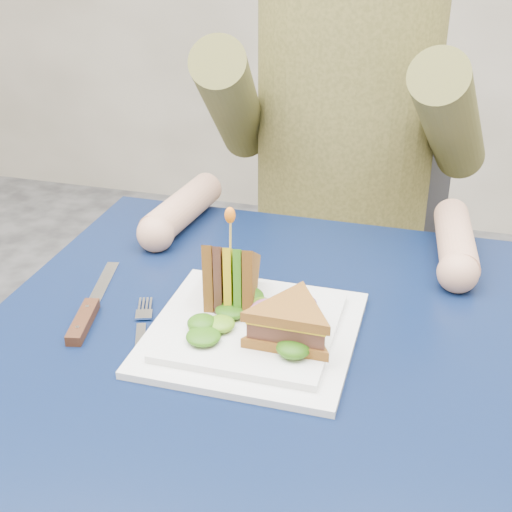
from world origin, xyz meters
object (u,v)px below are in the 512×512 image
(knife, at_px, (87,314))
(sandwich_flat, at_px, (291,323))
(plate, at_px, (253,330))
(diner, at_px, (346,86))
(sandwich_upright, at_px, (231,279))
(chair, at_px, (345,241))
(fork, at_px, (141,337))
(table, at_px, (264,387))

(knife, bearing_deg, sandwich_flat, -1.31)
(plate, xyz_separation_m, knife, (-0.23, -0.02, -0.00))
(diner, relative_size, sandwich_upright, 4.96)
(plate, bearing_deg, sandwich_flat, -24.44)
(chair, height_order, diner, diner)
(plate, bearing_deg, knife, -175.30)
(sandwich_upright, relative_size, fork, 0.87)
(plate, relative_size, sandwich_flat, 2.05)
(fork, xyz_separation_m, knife, (-0.09, 0.03, 0.00))
(chair, distance_m, knife, 0.77)
(fork, relative_size, knife, 0.79)
(plate, bearing_deg, diner, 88.46)
(knife, bearing_deg, chair, 71.04)
(table, bearing_deg, knife, -175.30)
(table, relative_size, fork, 4.34)
(fork, height_order, knife, knife)
(chair, distance_m, sandwich_upright, 0.69)
(diner, relative_size, sandwich_flat, 5.89)
(sandwich_upright, bearing_deg, diner, 83.71)
(sandwich_upright, bearing_deg, plate, -46.51)
(chair, xyz_separation_m, diner, (-0.00, -0.11, 0.37))
(diner, distance_m, fork, 0.66)
(diner, height_order, plate, diner)
(sandwich_upright, bearing_deg, fork, -136.59)
(sandwich_flat, relative_size, fork, 0.73)
(chair, bearing_deg, knife, -108.96)
(diner, distance_m, sandwich_upright, 0.55)
(sandwich_flat, xyz_separation_m, fork, (-0.19, -0.02, -0.04))
(sandwich_upright, bearing_deg, sandwich_flat, -35.63)
(chair, bearing_deg, plate, -91.29)
(table, xyz_separation_m, sandwich_flat, (0.04, -0.03, 0.12))
(chair, relative_size, plate, 3.58)
(sandwich_upright, xyz_separation_m, fork, (-0.09, -0.09, -0.05))
(table, distance_m, chair, 0.69)
(sandwich_upright, bearing_deg, chair, 84.81)
(fork, bearing_deg, plate, 17.73)
(plate, distance_m, sandwich_flat, 0.07)
(table, bearing_deg, sandwich_upright, 143.00)
(table, distance_m, plate, 0.09)
(sandwich_upright, xyz_separation_m, knife, (-0.18, -0.06, -0.05))
(plate, height_order, sandwich_upright, sandwich_upright)
(chair, xyz_separation_m, sandwich_flat, (0.04, -0.71, 0.23))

